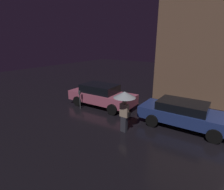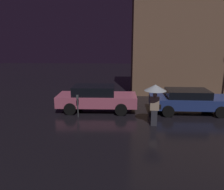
{
  "view_description": "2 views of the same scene",
  "coord_description": "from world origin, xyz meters",
  "px_view_note": "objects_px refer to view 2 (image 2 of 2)",
  "views": [
    {
      "loc": [
        -2.01,
        -7.7,
        4.22
      ],
      "look_at": [
        -7.44,
        0.49,
        1.25
      ],
      "focal_mm": 28.0,
      "sensor_mm": 36.0,
      "label": 1
    },
    {
      "loc": [
        -7.41,
        -11.08,
        4.02
      ],
      "look_at": [
        -7.91,
        0.16,
        1.25
      ],
      "focal_mm": 35.0,
      "sensor_mm": 36.0,
      "label": 2
    }
  ],
  "objects_px": {
    "parked_car_blue": "(189,100)",
    "pedestrian_with_umbrella": "(155,93)",
    "parked_car_pink": "(96,97)",
    "parking_meter": "(78,103)"
  },
  "relations": [
    {
      "from": "parking_meter",
      "to": "pedestrian_with_umbrella",
      "type": "bearing_deg",
      "value": -15.58
    },
    {
      "from": "parked_car_pink",
      "to": "pedestrian_with_umbrella",
      "type": "bearing_deg",
      "value": -37.27
    },
    {
      "from": "parked_car_blue",
      "to": "pedestrian_with_umbrella",
      "type": "relative_size",
      "value": 2.24
    },
    {
      "from": "parked_car_pink",
      "to": "parking_meter",
      "type": "distance_m",
      "value": 1.48
    },
    {
      "from": "parked_car_pink",
      "to": "parking_meter",
      "type": "relative_size",
      "value": 3.81
    },
    {
      "from": "parked_car_blue",
      "to": "parking_meter",
      "type": "height_order",
      "value": "parked_car_blue"
    },
    {
      "from": "parked_car_pink",
      "to": "parked_car_blue",
      "type": "xyz_separation_m",
      "value": [
        5.42,
        -0.12,
        -0.07
      ]
    },
    {
      "from": "parking_meter",
      "to": "parked_car_blue",
      "type": "bearing_deg",
      "value": 9.61
    },
    {
      "from": "pedestrian_with_umbrella",
      "to": "parking_meter",
      "type": "relative_size",
      "value": 1.68
    },
    {
      "from": "parked_car_blue",
      "to": "pedestrian_with_umbrella",
      "type": "distance_m",
      "value": 3.3
    }
  ]
}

